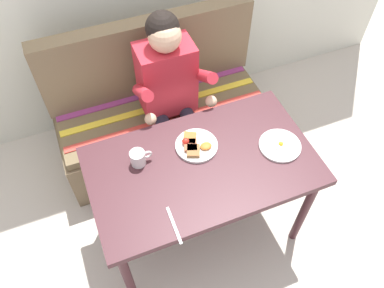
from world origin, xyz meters
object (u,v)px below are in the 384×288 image
Objects in this scene: person at (170,88)px; table at (202,172)px; coffee_mug at (138,158)px; knife at (174,225)px; plate_breakfast at (195,145)px; couch at (160,115)px; plate_eggs at (280,145)px.

table is at bearing -93.19° from person.
knife is at bearing -83.35° from coffee_mug.
table is 0.60m from person.
plate_breakfast is 1.95× the size of coffee_mug.
couch is at bearing 100.66° from person.
plate_eggs is 1.14× the size of knife.
person is (0.03, 0.59, 0.09)m from table.
couch is 6.33× the size of plate_eggs.
person is at bearing 53.52° from coffee_mug.
person is at bearing 122.14° from plate_eggs.
person reaches higher than plate_eggs.
couch is 1.19× the size of person.
coffee_mug is (-0.31, 0.01, 0.03)m from plate_breakfast.
plate_breakfast is (0.01, -0.65, 0.41)m from couch.
table is 0.83× the size of couch.
plate_eggs is at bearing -6.37° from table.
table is at bearing -92.70° from plate_breakfast.
person reaches higher than plate_breakfast.
coffee_mug reaches higher than knife.
coffee_mug is (-0.31, -0.63, 0.44)m from couch.
couch reaches higher than coffee_mug.
person is 6.06× the size of knife.
knife is (0.05, -0.41, -0.04)m from coffee_mug.
table is 0.99× the size of person.
plate_breakfast is (-0.03, -0.47, 0.00)m from person.
table is 0.15m from plate_breakfast.
table is 0.36m from coffee_mug.
table is 0.83m from couch.
coffee_mug is (-0.31, 0.13, 0.13)m from table.
couch is at bearing 90.00° from table.
couch reaches higher than knife.
couch is at bearing 76.67° from knife.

